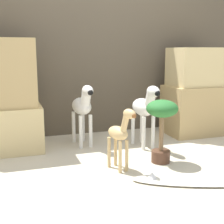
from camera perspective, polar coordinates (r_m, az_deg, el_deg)
ground_plane at (r=2.76m, az=6.16°, el=-10.83°), size 14.00×14.00×0.00m
wall_back at (r=3.96m, az=-2.63°, el=12.08°), size 6.40×0.08×2.20m
rock_pillar_left at (r=3.37m, az=-19.49°, el=2.15°), size 0.77×0.52×1.15m
rock_pillar_right at (r=4.05m, az=15.33°, el=3.22°), size 0.77×0.52×1.07m
zebra_right at (r=3.34m, az=6.05°, el=0.86°), size 0.21×0.50×0.69m
zebra_left at (r=3.39m, az=-5.38°, el=1.05°), size 0.22×0.50×0.69m
giraffe_figurine at (r=2.68m, az=1.52°, el=-3.80°), size 0.19×0.36×0.57m
potted_palm_front at (r=2.89m, az=9.09°, el=-1.22°), size 0.29×0.29×0.59m
surfboard at (r=2.64m, az=15.29°, el=-11.87°), size 1.09×0.62×0.08m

